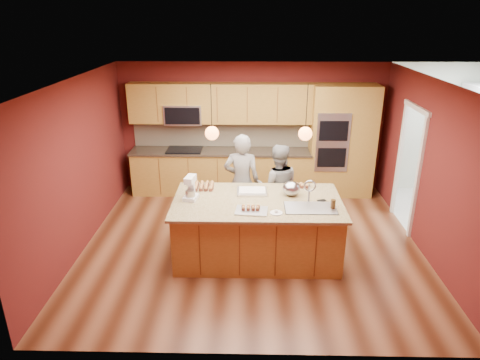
{
  "coord_description": "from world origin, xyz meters",
  "views": [
    {
      "loc": [
        -0.06,
        -6.29,
        3.63
      ],
      "look_at": [
        -0.19,
        -0.1,
        1.18
      ],
      "focal_mm": 32.0,
      "sensor_mm": 36.0,
      "label": 1
    }
  ],
  "objects_px": {
    "person_right": "(277,187)",
    "mixing_bowl": "(291,188)",
    "island": "(258,228)",
    "person_left": "(242,182)",
    "stand_mixer": "(191,189)"
  },
  "relations": [
    {
      "from": "person_right",
      "to": "stand_mixer",
      "type": "xyz_separation_m",
      "value": [
        -1.39,
        -0.93,
        0.33
      ]
    },
    {
      "from": "stand_mixer",
      "to": "mixing_bowl",
      "type": "relative_size",
      "value": 1.32
    },
    {
      "from": "person_left",
      "to": "person_right",
      "type": "bearing_deg",
      "value": -174.7
    },
    {
      "from": "person_left",
      "to": "person_right",
      "type": "distance_m",
      "value": 0.63
    },
    {
      "from": "mixing_bowl",
      "to": "stand_mixer",
      "type": "bearing_deg",
      "value": -173.33
    },
    {
      "from": "person_right",
      "to": "mixing_bowl",
      "type": "height_order",
      "value": "person_right"
    },
    {
      "from": "person_left",
      "to": "mixing_bowl",
      "type": "xyz_separation_m",
      "value": [
        0.79,
        -0.75,
        0.2
      ]
    },
    {
      "from": "stand_mixer",
      "to": "person_right",
      "type": "bearing_deg",
      "value": 44.52
    },
    {
      "from": "person_right",
      "to": "stand_mixer",
      "type": "height_order",
      "value": "person_right"
    },
    {
      "from": "island",
      "to": "person_left",
      "type": "relative_size",
      "value": 1.49
    },
    {
      "from": "island",
      "to": "stand_mixer",
      "type": "height_order",
      "value": "island"
    },
    {
      "from": "person_right",
      "to": "person_left",
      "type": "bearing_deg",
      "value": -0.29
    },
    {
      "from": "person_right",
      "to": "island",
      "type": "bearing_deg",
      "value": 69.84
    },
    {
      "from": "island",
      "to": "person_right",
      "type": "xyz_separation_m",
      "value": [
        0.35,
        0.97,
        0.29
      ]
    },
    {
      "from": "stand_mixer",
      "to": "mixing_bowl",
      "type": "distance_m",
      "value": 1.56
    }
  ]
}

